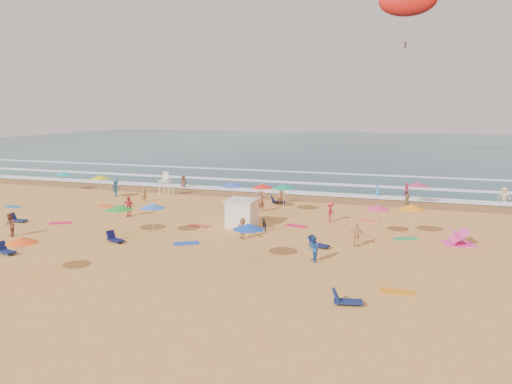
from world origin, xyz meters
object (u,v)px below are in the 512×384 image
(parasail, at_px, (408,0))
(lifeguard_stand, at_px, (166,186))
(cabana, at_px, (242,214))
(bicycle, at_px, (264,223))

(parasail, bearing_deg, lifeguard_stand, -116.90)
(cabana, xyz_separation_m, bicycle, (1.90, -0.30, -0.51))
(bicycle, bearing_deg, lifeguard_stand, 119.10)
(cabana, distance_m, bicycle, 1.99)
(cabana, relative_size, parasail, 0.20)
(cabana, height_order, parasail, parasail)
(lifeguard_stand, bearing_deg, bicycle, -37.22)
(bicycle, xyz_separation_m, parasail, (7.27, 52.53, 25.49))
(parasail, bearing_deg, bicycle, -97.88)
(lifeguard_stand, xyz_separation_m, parasail, (21.26, 41.90, 24.93))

